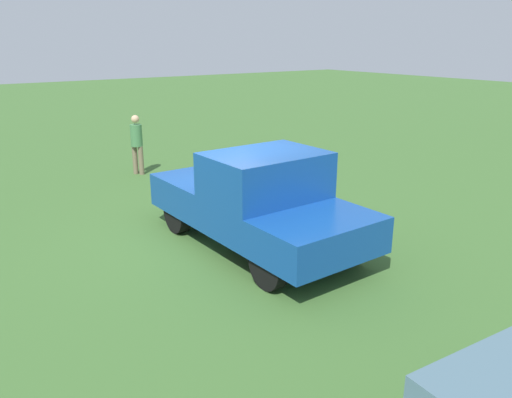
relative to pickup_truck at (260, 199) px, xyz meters
The scene contains 3 objects.
ground_plane 1.20m from the pickup_truck, 158.07° to the right, with size 80.00×80.00×0.00m, color #3D662D.
pickup_truck is the anchor object (origin of this frame).
person_bystander 6.24m from the pickup_truck, behind, with size 0.44×0.44×1.66m.
Camera 1 is at (7.63, -4.69, 3.65)m, focal length 35.30 mm.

